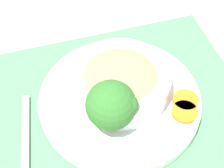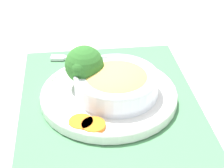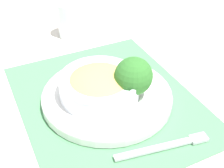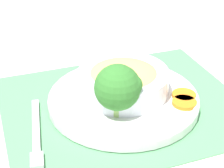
{
  "view_description": "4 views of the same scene",
  "coord_description": "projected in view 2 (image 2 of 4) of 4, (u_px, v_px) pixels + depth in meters",
  "views": [
    {
      "loc": [
        0.12,
        0.37,
        0.54
      ],
      "look_at": [
        0.01,
        -0.01,
        0.04
      ],
      "focal_mm": 60.0,
      "sensor_mm": 36.0,
      "label": 1
    },
    {
      "loc": [
        -0.63,
        0.07,
        0.46
      ],
      "look_at": [
        0.01,
        -0.01,
        0.04
      ],
      "focal_mm": 60.0,
      "sensor_mm": 36.0,
      "label": 2
    },
    {
      "loc": [
        0.48,
        -0.22,
        0.44
      ],
      "look_at": [
        0.0,
        0.01,
        0.04
      ],
      "focal_mm": 50.0,
      "sensor_mm": 36.0,
      "label": 3
    },
    {
      "loc": [
        0.22,
        0.55,
        0.39
      ],
      "look_at": [
        0.02,
        -0.01,
        0.04
      ],
      "focal_mm": 60.0,
      "sensor_mm": 36.0,
      "label": 4
    }
  ],
  "objects": [
    {
      "name": "fork",
      "position": [
        80.0,
        58.0,
        0.91
      ],
      "size": [
        0.04,
        0.18,
        0.01
      ],
      "rotation": [
        0.0,
        0.0,
        -0.15
      ],
      "color": "silver",
      "rests_on": "placemat"
    },
    {
      "name": "plate",
      "position": [
        109.0,
        94.0,
        0.77
      ],
      "size": [
        0.28,
        0.28,
        0.02
      ],
      "color": "white",
      "rests_on": "placemat"
    },
    {
      "name": "carrot_slice_middle",
      "position": [
        94.0,
        125.0,
        0.68
      ],
      "size": [
        0.04,
        0.04,
        0.01
      ],
      "color": "orange",
      "rests_on": "plate"
    },
    {
      "name": "ground_plane",
      "position": [
        109.0,
        100.0,
        0.78
      ],
      "size": [
        4.0,
        4.0,
        0.0
      ],
      "primitive_type": "plane",
      "color": "beige"
    },
    {
      "name": "broccoli_floret",
      "position": [
        84.0,
        65.0,
        0.76
      ],
      "size": [
        0.08,
        0.08,
        0.09
      ],
      "color": "#84AD5B",
      "rests_on": "plate"
    },
    {
      "name": "carrot_slice_near",
      "position": [
        81.0,
        122.0,
        0.68
      ],
      "size": [
        0.04,
        0.04,
        0.01
      ],
      "color": "orange",
      "rests_on": "plate"
    },
    {
      "name": "placemat",
      "position": [
        109.0,
        100.0,
        0.78
      ],
      "size": [
        0.45,
        0.37,
        0.0
      ],
      "color": "#4C8C59",
      "rests_on": "ground_plane"
    },
    {
      "name": "bowl",
      "position": [
        116.0,
        82.0,
        0.75
      ],
      "size": [
        0.17,
        0.17,
        0.06
      ],
      "color": "silver",
      "rests_on": "plate"
    }
  ]
}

